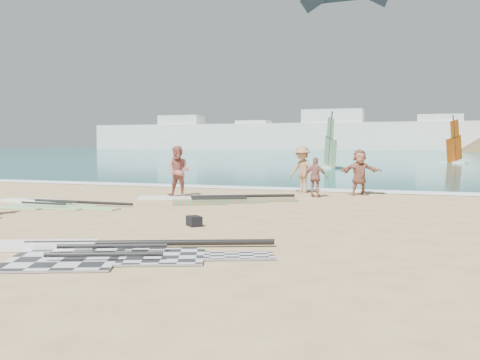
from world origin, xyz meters
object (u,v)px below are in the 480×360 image
(beachgoer_mid, at_px, (302,170))
(rig_green, at_px, (47,204))
(rig_grey, at_px, (87,251))
(beachgoer_left, at_px, (179,171))
(rig_orange, at_px, (205,199))
(gear_bag_far, at_px, (194,221))
(beachgoer_back, at_px, (316,177))
(beachgoer_right, at_px, (360,172))

(beachgoer_mid, bearing_deg, rig_green, -105.83)
(rig_grey, height_order, beachgoer_left, beachgoer_left)
(rig_green, bearing_deg, rig_grey, -46.26)
(beachgoer_left, bearing_deg, rig_orange, -41.53)
(rig_green, relative_size, rig_orange, 0.87)
(gear_bag_far, bearing_deg, rig_orange, 110.32)
(rig_grey, distance_m, beachgoer_back, 12.04)
(rig_grey, height_order, rig_orange, rig_grey)
(beachgoer_right, bearing_deg, gear_bag_far, -135.42)
(rig_orange, height_order, beachgoer_back, beachgoer_back)
(beachgoer_mid, relative_size, beachgoer_right, 1.06)
(rig_orange, xyz_separation_m, beachgoer_left, (-1.59, 1.15, 0.94))
(rig_grey, height_order, gear_bag_far, gear_bag_far)
(gear_bag_far, xyz_separation_m, beachgoer_mid, (0.66, 9.61, 0.85))
(rig_grey, bearing_deg, rig_orange, 77.52)
(rig_green, height_order, beachgoer_right, beachgoer_right)
(rig_grey, relative_size, rig_orange, 1.07)
(rig_grey, xyz_separation_m, beachgoer_right, (3.59, 13.20, 0.88))
(rig_orange, bearing_deg, beachgoer_left, 117.88)
(beachgoer_left, bearing_deg, beachgoer_back, 8.69)
(beachgoer_back, bearing_deg, rig_grey, 85.48)
(rig_green, xyz_separation_m, beachgoer_mid, (7.20, 7.10, 0.93))
(gear_bag_far, bearing_deg, beachgoer_back, 79.27)
(rig_grey, height_order, beachgoer_mid, beachgoer_mid)
(beachgoer_left, distance_m, beachgoer_back, 5.37)
(rig_orange, height_order, beachgoer_left, beachgoer_left)
(rig_green, distance_m, rig_orange, 5.43)
(gear_bag_far, xyz_separation_m, beachgoer_right, (3.04, 9.44, 0.80))
(rig_grey, distance_m, beachgoer_mid, 13.46)
(gear_bag_far, relative_size, beachgoer_left, 0.21)
(rig_green, xyz_separation_m, beachgoer_left, (2.88, 4.24, 0.94))
(beachgoer_left, xyz_separation_m, beachgoer_mid, (4.32, 2.86, -0.01))
(rig_grey, height_order, rig_green, rig_grey)
(gear_bag_far, xyz_separation_m, beachgoer_back, (1.53, 8.07, 0.65))
(beachgoer_left, relative_size, beachgoer_back, 1.28)
(beachgoer_right, bearing_deg, rig_grey, -132.80)
(beachgoer_left, distance_m, beachgoer_mid, 5.18)
(beachgoer_left, height_order, beachgoer_right, beachgoer_left)
(rig_orange, xyz_separation_m, beachgoer_mid, (2.73, 4.02, 0.93))
(rig_green, height_order, beachgoer_left, beachgoer_left)
(rig_orange, distance_m, beachgoer_back, 4.43)
(beachgoer_back, relative_size, beachgoer_right, 0.84)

